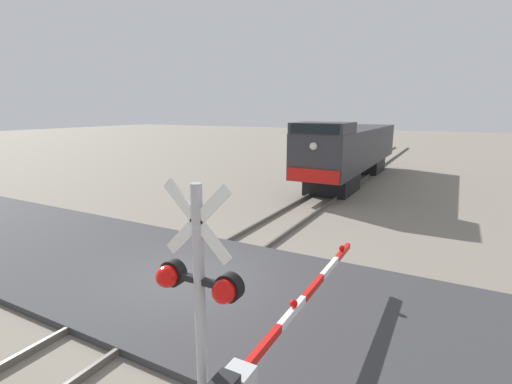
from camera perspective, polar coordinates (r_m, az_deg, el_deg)
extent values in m
plane|color=gray|center=(10.19, -10.43, -13.54)|extent=(160.00, 160.00, 0.00)
cube|color=#59544C|center=(10.59, -13.55, -12.20)|extent=(0.08, 80.00, 0.15)
cube|color=#59544C|center=(9.77, -7.05, -14.14)|extent=(0.08, 80.00, 0.15)
cube|color=#38383A|center=(10.16, -10.45, -13.13)|extent=(36.00, 5.87, 0.16)
cube|color=black|center=(20.90, 11.58, 1.43)|extent=(2.31, 3.20, 1.05)
cube|color=black|center=(28.42, 16.24, 4.06)|extent=(2.31, 3.20, 1.05)
cube|color=#333338|center=(24.42, 14.47, 6.76)|extent=(2.72, 14.29, 2.25)
cube|color=#333338|center=(18.68, 10.21, 9.60)|extent=(2.66, 2.51, 0.53)
cube|color=black|center=(17.46, 8.86, 9.46)|extent=(2.31, 0.06, 0.42)
cube|color=red|center=(17.69, 8.62, 2.45)|extent=(2.58, 0.08, 0.64)
sphere|color=#F2EACC|center=(17.50, 8.75, 6.94)|extent=(0.36, 0.36, 0.36)
cylinder|color=#ADADB2|center=(4.99, -8.41, -19.46)|extent=(0.14, 0.14, 3.61)
cube|color=white|center=(4.43, -8.97, -4.40)|extent=(0.95, 0.04, 0.95)
cube|color=white|center=(4.43, -8.97, -4.40)|extent=(0.95, 0.04, 0.95)
cube|color=black|center=(4.70, -8.65, -13.18)|extent=(1.04, 0.08, 0.08)
sphere|color=red|center=(4.88, -13.42, -12.41)|extent=(0.28, 0.28, 0.28)
sphere|color=red|center=(4.41, -4.93, -14.91)|extent=(0.28, 0.28, 0.28)
cylinder|color=black|center=(4.96, -12.48, -11.93)|extent=(0.34, 0.14, 0.34)
cylinder|color=black|center=(4.50, -4.07, -14.30)|extent=(0.34, 0.14, 0.34)
cube|color=red|center=(5.91, 1.25, -22.42)|extent=(0.10, 1.04, 0.14)
cube|color=white|center=(6.71, 5.52, -17.84)|extent=(0.10, 1.04, 0.14)
cube|color=red|center=(7.57, 8.70, -14.21)|extent=(0.10, 1.04, 0.14)
cube|color=white|center=(8.47, 11.15, -11.30)|extent=(0.10, 1.04, 0.14)
cube|color=red|center=(9.40, 13.08, -8.94)|extent=(0.10, 1.04, 0.14)
sphere|color=red|center=(6.69, 5.76, -16.57)|extent=(0.14, 0.14, 0.14)
sphere|color=red|center=(9.26, 12.96, -8.33)|extent=(0.14, 0.14, 0.14)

